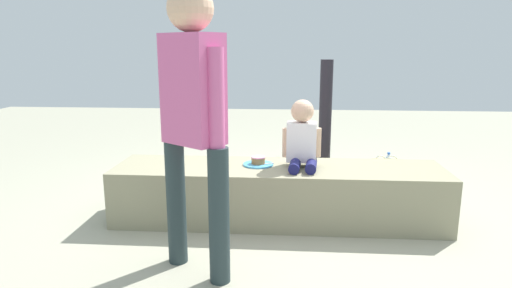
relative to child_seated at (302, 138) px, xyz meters
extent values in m
plane|color=#9C9A84|center=(-0.17, -0.01, -0.62)|extent=(12.00, 12.00, 0.00)
cube|color=gray|center=(-0.17, -0.01, -0.42)|extent=(2.37, 0.57, 0.40)
cylinder|color=#171952|center=(-0.05, -0.10, -0.18)|extent=(0.10, 0.25, 0.08)
cylinder|color=#171952|center=(0.06, -0.09, -0.18)|extent=(0.10, 0.25, 0.08)
cube|color=white|center=(0.00, 0.02, -0.03)|extent=(0.22, 0.15, 0.28)
sphere|color=#DBAD8C|center=(0.00, 0.02, 0.19)|extent=(0.16, 0.16, 0.16)
cylinder|color=#DBAD8C|center=(-0.12, 0.01, -0.04)|extent=(0.05, 0.05, 0.21)
cylinder|color=#DBAD8C|center=(0.11, 0.03, -0.04)|extent=(0.05, 0.05, 0.21)
cylinder|color=#253336|center=(-0.46, -0.91, -0.24)|extent=(0.11, 0.11, 0.75)
cylinder|color=#253336|center=(-0.74, -0.70, -0.24)|extent=(0.11, 0.11, 0.75)
cube|color=#CF5A95|center=(-0.60, -0.81, 0.41)|extent=(0.37, 0.34, 0.57)
sphere|color=#DBAD8C|center=(-0.60, -0.81, 0.82)|extent=(0.24, 0.24, 0.24)
cylinder|color=#CF5A95|center=(-0.46, -0.90, 0.36)|extent=(0.09, 0.09, 0.54)
cylinder|color=#CF5A95|center=(-0.73, -0.71, 0.36)|extent=(0.09, 0.09, 0.54)
cylinder|color=#4CA5D8|center=(-0.32, 0.02, -0.21)|extent=(0.22, 0.22, 0.01)
cylinder|color=olive|center=(-0.32, 0.02, -0.18)|extent=(0.10, 0.10, 0.05)
cylinder|color=pink|center=(-0.32, 0.02, -0.15)|extent=(0.10, 0.10, 0.01)
cube|color=silver|center=(-0.25, 0.01, -0.20)|extent=(0.11, 0.04, 0.00)
cube|color=gold|center=(0.74, 0.61, -0.46)|extent=(0.22, 0.13, 0.31)
torus|color=white|center=(0.69, 0.61, -0.31)|extent=(0.09, 0.01, 0.09)
torus|color=white|center=(0.79, 0.61, -0.31)|extent=(0.09, 0.01, 0.09)
cylinder|color=black|center=(0.22, 0.75, -0.60)|extent=(0.36, 0.36, 0.04)
cylinder|color=black|center=(0.22, 0.75, -0.02)|extent=(0.11, 0.11, 1.11)
cylinder|color=silver|center=(0.90, 1.21, -0.52)|extent=(0.06, 0.06, 0.19)
cone|color=silver|center=(0.90, 1.21, -0.42)|extent=(0.06, 0.06, 0.03)
cylinder|color=blue|center=(0.90, 1.21, -0.39)|extent=(0.03, 0.03, 0.02)
cylinder|color=red|center=(-0.71, 0.81, -0.57)|extent=(0.08, 0.08, 0.09)
cube|color=white|center=(-0.85, 1.28, -0.57)|extent=(0.30, 0.28, 0.10)
cube|color=black|center=(0.17, 1.18, -0.52)|extent=(0.29, 0.12, 0.20)
torus|color=black|center=(0.17, 1.18, -0.42)|extent=(0.21, 0.01, 0.21)
camera|label=1|loc=(-0.11, -3.04, 0.62)|focal=30.45mm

